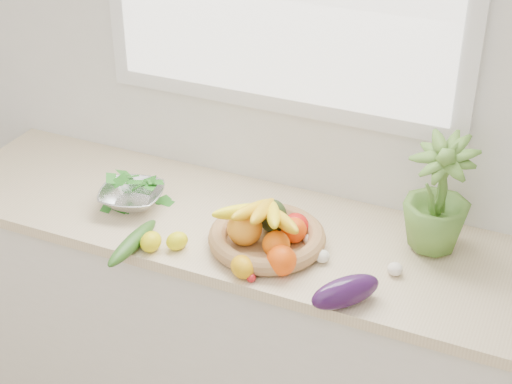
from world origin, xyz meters
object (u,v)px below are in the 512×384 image
at_px(eggplant, 346,292).
at_px(colander_with_spinach, 131,193).
at_px(potted_herb, 439,193).
at_px(fruit_basket, 266,232).
at_px(apple, 295,226).
at_px(cucumber, 133,243).

bearing_deg(eggplant, colander_with_spinach, 166.33).
xyz_separation_m(potted_herb, fruit_basket, (-0.49, -0.20, -0.15)).
distance_m(eggplant, fruit_basket, 0.37).
relative_size(eggplant, potted_herb, 0.59).
height_order(apple, eggplant, eggplant).
bearing_deg(fruit_basket, eggplant, -28.70).
xyz_separation_m(apple, fruit_basket, (-0.07, -0.08, 0.01)).
height_order(cucumber, potted_herb, potted_herb).
xyz_separation_m(cucumber, potted_herb, (0.87, 0.39, 0.18)).
relative_size(cucumber, potted_herb, 0.74).
bearing_deg(fruit_basket, apple, 50.80).
distance_m(cucumber, potted_herb, 0.98).
height_order(apple, colander_with_spinach, colander_with_spinach).
height_order(eggplant, fruit_basket, fruit_basket).
relative_size(cucumber, fruit_basket, 0.67).
relative_size(potted_herb, fruit_basket, 0.90).
bearing_deg(apple, potted_herb, 15.39).
distance_m(apple, cucumber, 0.53).
relative_size(apple, eggplant, 0.39).
bearing_deg(potted_herb, fruit_basket, -157.84).
bearing_deg(eggplant, cucumber, -178.91).
bearing_deg(colander_with_spinach, potted_herb, 9.77).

